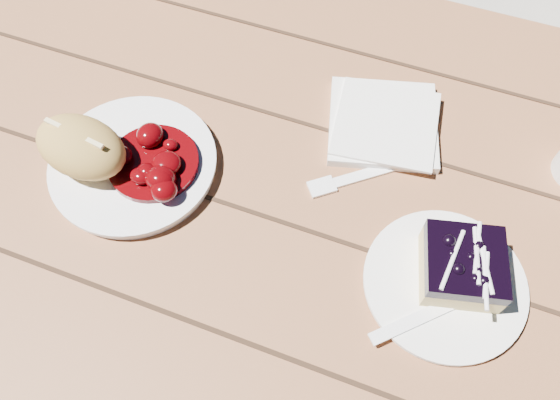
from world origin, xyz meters
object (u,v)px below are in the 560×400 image
(main_plate, at_px, (134,165))
(dessert_plate, at_px, (444,284))
(picnic_table, at_px, (405,262))
(bread_roll, at_px, (81,147))
(blueberry_cake, at_px, (462,266))

(main_plate, bearing_deg, dessert_plate, -2.72)
(picnic_table, height_order, dessert_plate, dessert_plate)
(bread_roll, xyz_separation_m, blueberry_cake, (0.49, 0.01, -0.01))
(bread_roll, relative_size, dessert_plate, 0.68)
(bread_roll, bearing_deg, blueberry_cake, 1.69)
(dessert_plate, bearing_deg, blueberry_cake, 56.31)
(picnic_table, height_order, blueberry_cake, blueberry_cake)
(main_plate, relative_size, bread_roll, 1.71)
(dessert_plate, height_order, blueberry_cake, blueberry_cake)
(bread_roll, bearing_deg, dessert_plate, -0.05)
(picnic_table, bearing_deg, main_plate, -169.58)
(picnic_table, distance_m, blueberry_cake, 0.22)
(picnic_table, relative_size, main_plate, 9.17)
(picnic_table, bearing_deg, blueberry_cake, -58.57)
(main_plate, height_order, blueberry_cake, blueberry_cake)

